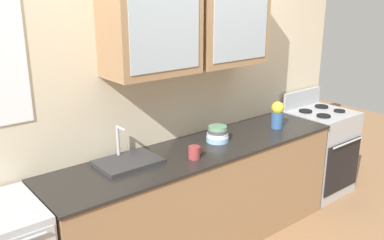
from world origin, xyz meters
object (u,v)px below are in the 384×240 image
bowl_stack (218,134)px  stove_range (319,151)px  vase (277,114)px  cup_near_sink (194,152)px  sink_faucet (128,161)px

bowl_stack → stove_range: bearing=-1.5°
stove_range → vase: size_ratio=4.26×
vase → bowl_stack: bearing=173.2°
stove_range → vase: (-0.78, -0.04, 0.56)m
bowl_stack → cup_near_sink: size_ratio=1.50×
sink_faucet → cup_near_sink: sink_faucet is taller
stove_range → sink_faucet: size_ratio=2.37×
vase → stove_range: bearing=3.1°
bowl_stack → vase: 0.67m
sink_faucet → cup_near_sink: (0.45, -0.23, 0.03)m
stove_range → cup_near_sink: stove_range is taller
sink_faucet → bowl_stack: 0.84m
bowl_stack → vase: bearing=-6.8°
bowl_stack → vase: (0.66, -0.08, 0.07)m
cup_near_sink → sink_faucet: bearing=152.7°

